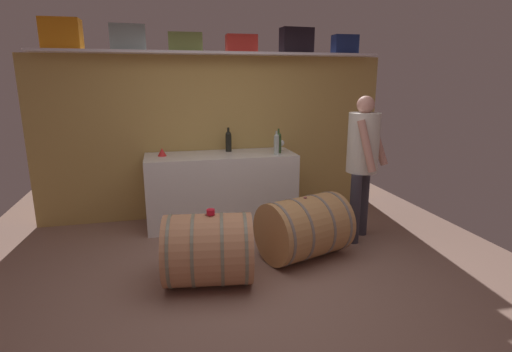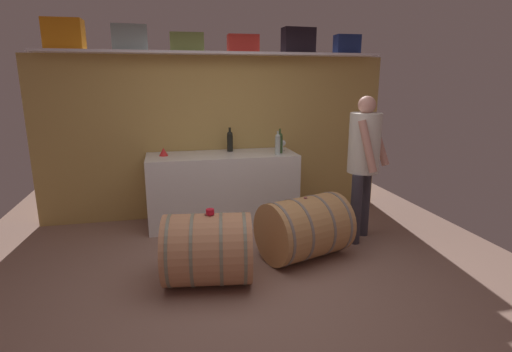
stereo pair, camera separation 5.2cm
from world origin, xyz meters
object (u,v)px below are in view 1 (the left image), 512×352
object	(u,v)px
toolcase_navy	(345,44)
wine_bottle_clear	(276,144)
wine_bottle_dark	(228,141)
tasting_cup	(211,212)
wine_barrel_near	(208,249)
toolcase_red	(241,43)
wine_bottle_green	(278,142)
winemaker_pouring	(363,154)
red_funnel	(162,152)
toolcase_olive	(185,42)
work_cabinet	(222,189)
wine_barrel_far	(304,227)
wine_glass	(281,143)
toolcase_grey	(128,37)
toolcase_black	(297,40)
toolcase_orange	(62,34)

from	to	relation	value
toolcase_navy	wine_bottle_clear	bearing A→B (deg)	-156.74
wine_bottle_clear	wine_bottle_dark	bearing A→B (deg)	147.43
tasting_cup	wine_barrel_near	bearing A→B (deg)	180.00
toolcase_red	wine_bottle_green	size ratio (longest dim) A/B	1.25
tasting_cup	winemaker_pouring	distance (m)	1.95
red_funnel	wine_barrel_near	bearing A→B (deg)	-77.39
toolcase_olive	toolcase_navy	distance (m)	2.12
work_cabinet	wine_barrel_far	bearing A→B (deg)	-61.06
work_cabinet	tasting_cup	distance (m)	1.60
toolcase_olive	wine_glass	world-z (taller)	toolcase_olive
toolcase_grey	toolcase_black	xyz separation A→B (m)	(2.10, 0.00, 0.01)
wine_bottle_clear	wine_glass	world-z (taller)	wine_bottle_clear
toolcase_grey	wine_bottle_dark	xyz separation A→B (m)	(1.17, -0.08, -1.26)
winemaker_pouring	wine_barrel_near	bearing A→B (deg)	-24.67
toolcase_navy	wine_barrel_far	distance (m)	2.67
toolcase_orange	toolcase_red	xyz separation A→B (m)	(2.09, 0.00, -0.06)
wine_glass	tasting_cup	world-z (taller)	wine_glass
toolcase_grey	wine_bottle_clear	world-z (taller)	toolcase_grey
wine_bottle_clear	wine_barrel_far	size ratio (longest dim) A/B	0.29
toolcase_olive	winemaker_pouring	distance (m)	2.52
wine_bottle_dark	tasting_cup	size ratio (longest dim) A/B	4.25
toolcase_orange	wine_bottle_clear	bearing A→B (deg)	-8.50
work_cabinet	wine_bottle_clear	size ratio (longest dim) A/B	6.33
toolcase_grey	winemaker_pouring	xyz separation A→B (m)	(2.52, -1.16, -1.29)
toolcase_grey	wine_bottle_dark	bearing A→B (deg)	-8.10
toolcase_grey	wine_barrel_near	xyz separation A→B (m)	(0.68, -1.80, -1.98)
work_cabinet	wine_bottle_dark	bearing A→B (deg)	52.24
toolcase_olive	wine_barrel_near	world-z (taller)	toolcase_olive
wine_bottle_dark	toolcase_olive	bearing A→B (deg)	171.00
work_cabinet	wine_bottle_green	xyz separation A→B (m)	(0.74, -0.08, 0.59)
toolcase_olive	wine_bottle_clear	distance (m)	1.67
wine_bottle_clear	wine_barrel_near	size ratio (longest dim) A/B	0.34
tasting_cup	winemaker_pouring	bearing A→B (deg)	19.38
toolcase_olive	wine_glass	size ratio (longest dim) A/B	2.75
toolcase_orange	wine_bottle_clear	xyz separation A→B (m)	(2.43, -0.43, -1.29)
toolcase_olive	toolcase_black	bearing A→B (deg)	2.44
wine_bottle_clear	toolcase_navy	bearing A→B (deg)	21.87
toolcase_red	wine_glass	size ratio (longest dim) A/B	2.64
wine_bottle_green	toolcase_orange	bearing A→B (deg)	172.53
toolcase_grey	toolcase_red	xyz separation A→B (m)	(1.37, 0.00, -0.04)
toolcase_grey	wine_glass	xyz separation A→B (m)	(1.85, -0.21, -1.30)
work_cabinet	wine_barrel_far	size ratio (longest dim) A/B	1.84
toolcase_olive	red_funnel	world-z (taller)	toolcase_olive
wine_bottle_green	work_cabinet	bearing A→B (deg)	173.78
wine_bottle_green	wine_glass	bearing A→B (deg)	57.61
toolcase_grey	wine_bottle_green	bearing A→B (deg)	-14.66
toolcase_grey	wine_glass	size ratio (longest dim) A/B	2.75
work_cabinet	wine_bottle_green	bearing A→B (deg)	-6.22
toolcase_red	toolcase_olive	bearing A→B (deg)	-178.67
toolcase_grey	toolcase_red	size ratio (longest dim) A/B	1.04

